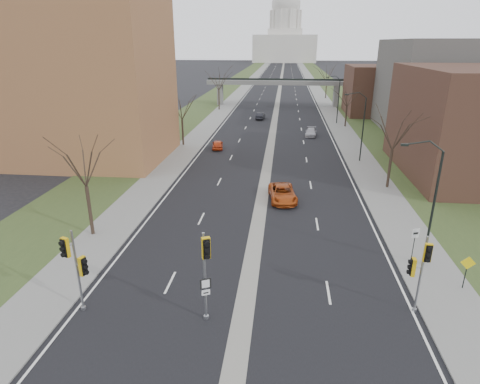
% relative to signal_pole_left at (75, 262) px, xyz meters
% --- Properties ---
extents(ground, '(700.00, 700.00, 0.00)m').
position_rel_signal_pole_left_xyz_m(ground, '(9.12, 1.46, -3.31)').
color(ground, black).
rests_on(ground, ground).
extents(road_surface, '(20.00, 600.00, 0.01)m').
position_rel_signal_pole_left_xyz_m(road_surface, '(9.12, 151.46, -3.30)').
color(road_surface, black).
rests_on(road_surface, ground).
extents(median_strip, '(1.20, 600.00, 0.02)m').
position_rel_signal_pole_left_xyz_m(median_strip, '(9.12, 151.46, -3.31)').
color(median_strip, gray).
rests_on(median_strip, ground).
extents(sidewalk_right, '(4.00, 600.00, 0.12)m').
position_rel_signal_pole_left_xyz_m(sidewalk_right, '(21.12, 151.46, -3.25)').
color(sidewalk_right, gray).
rests_on(sidewalk_right, ground).
extents(sidewalk_left, '(4.00, 600.00, 0.12)m').
position_rel_signal_pole_left_xyz_m(sidewalk_left, '(-2.88, 151.46, -3.25)').
color(sidewalk_left, gray).
rests_on(sidewalk_left, ground).
extents(grass_verge_right, '(8.00, 600.00, 0.10)m').
position_rel_signal_pole_left_xyz_m(grass_verge_right, '(27.12, 151.46, -3.26)').
color(grass_verge_right, '#2B3C1C').
rests_on(grass_verge_right, ground).
extents(grass_verge_left, '(8.00, 600.00, 0.10)m').
position_rel_signal_pole_left_xyz_m(grass_verge_left, '(-8.88, 151.46, -3.26)').
color(grass_verge_left, '#2B3C1C').
rests_on(grass_verge_left, ground).
extents(apartment_building, '(25.00, 16.00, 22.00)m').
position_rel_signal_pole_left_xyz_m(apartment_building, '(-16.88, 31.46, 7.69)').
color(apartment_building, '#995F3D').
rests_on(apartment_building, ground).
extents(commercial_block_mid, '(18.00, 22.00, 15.00)m').
position_rel_signal_pole_left_xyz_m(commercial_block_mid, '(37.12, 53.46, 4.19)').
color(commercial_block_mid, '#5A5752').
rests_on(commercial_block_mid, ground).
extents(commercial_block_far, '(14.00, 14.00, 10.00)m').
position_rel_signal_pole_left_xyz_m(commercial_block_far, '(31.12, 71.46, 1.69)').
color(commercial_block_far, '#43291F').
rests_on(commercial_block_far, ground).
extents(pedestrian_bridge, '(34.00, 3.00, 6.45)m').
position_rel_signal_pole_left_xyz_m(pedestrian_bridge, '(9.12, 81.46, 1.54)').
color(pedestrian_bridge, slate).
rests_on(pedestrian_bridge, ground).
extents(capitol, '(48.00, 42.00, 55.75)m').
position_rel_signal_pole_left_xyz_m(capitol, '(9.12, 321.46, 15.29)').
color(capitol, silver).
rests_on(capitol, ground).
extents(streetlight_near, '(2.61, 0.20, 8.70)m').
position_rel_signal_pole_left_xyz_m(streetlight_near, '(20.11, 7.46, 3.65)').
color(streetlight_near, black).
rests_on(streetlight_near, sidewalk_right).
extents(streetlight_mid, '(2.61, 0.20, 8.70)m').
position_rel_signal_pole_left_xyz_m(streetlight_mid, '(20.11, 33.46, 3.65)').
color(streetlight_mid, black).
rests_on(streetlight_mid, sidewalk_right).
extents(streetlight_far, '(2.61, 0.20, 8.70)m').
position_rel_signal_pole_left_xyz_m(streetlight_far, '(20.11, 59.46, 3.65)').
color(streetlight_far, black).
rests_on(streetlight_far, sidewalk_right).
extents(tree_left_a, '(7.20, 7.20, 9.40)m').
position_rel_signal_pole_left_xyz_m(tree_left_a, '(-3.88, 9.46, 3.33)').
color(tree_left_a, '#382B21').
rests_on(tree_left_a, sidewalk_left).
extents(tree_left_b, '(6.75, 6.75, 8.81)m').
position_rel_signal_pole_left_xyz_m(tree_left_b, '(-3.88, 39.46, 2.92)').
color(tree_left_b, '#382B21').
rests_on(tree_left_b, sidewalk_left).
extents(tree_left_c, '(7.65, 7.65, 9.99)m').
position_rel_signal_pole_left_xyz_m(tree_left_c, '(-3.88, 73.46, 3.74)').
color(tree_left_c, '#382B21').
rests_on(tree_left_c, sidewalk_left).
extents(tree_right_a, '(7.20, 7.20, 9.40)m').
position_rel_signal_pole_left_xyz_m(tree_right_a, '(22.12, 23.46, 3.33)').
color(tree_right_a, '#382B21').
rests_on(tree_right_a, sidewalk_right).
extents(tree_right_b, '(6.30, 6.30, 8.22)m').
position_rel_signal_pole_left_xyz_m(tree_right_b, '(22.12, 56.46, 2.51)').
color(tree_right_b, '#382B21').
rests_on(tree_right_b, sidewalk_right).
extents(tree_right_c, '(7.65, 7.65, 9.99)m').
position_rel_signal_pole_left_xyz_m(tree_right_c, '(22.12, 96.46, 3.74)').
color(tree_right_c, '#382B21').
rests_on(tree_right_c, sidewalk_right).
extents(signal_pole_left, '(1.14, 0.84, 5.05)m').
position_rel_signal_pole_left_xyz_m(signal_pole_left, '(0.00, 0.00, 0.00)').
color(signal_pole_left, gray).
rests_on(signal_pole_left, ground).
extents(signal_pole_median, '(0.78, 0.89, 5.33)m').
position_rel_signal_pole_left_xyz_m(signal_pole_median, '(7.22, -0.06, 0.41)').
color(signal_pole_median, gray).
rests_on(signal_pole_median, ground).
extents(signal_pole_right, '(0.83, 0.88, 4.78)m').
position_rel_signal_pole_left_xyz_m(signal_pole_right, '(18.66, 2.01, -0.17)').
color(signal_pole_right, gray).
rests_on(signal_pole_right, ground).
extents(speed_limit_sign, '(0.51, 0.18, 2.44)m').
position_rel_signal_pole_left_xyz_m(speed_limit_sign, '(20.25, 7.92, -1.51)').
color(speed_limit_sign, black).
rests_on(speed_limit_sign, sidewalk_right).
extents(warning_sign, '(0.87, 0.13, 2.23)m').
position_rel_signal_pole_left_xyz_m(warning_sign, '(22.45, 4.74, -1.74)').
color(warning_sign, black).
rests_on(warning_sign, sidewalk_right).
extents(car_left_near, '(1.99, 3.88, 1.27)m').
position_rel_signal_pole_left_xyz_m(car_left_near, '(1.54, 38.09, -2.67)').
color(car_left_near, '#C53D16').
rests_on(car_left_near, ground).
extents(car_left_far, '(1.76, 4.04, 1.29)m').
position_rel_signal_pole_left_xyz_m(car_left_far, '(6.24, 62.71, -2.66)').
color(car_left_far, black).
rests_on(car_left_far, ground).
extents(car_right_near, '(3.10, 5.52, 1.46)m').
position_rel_signal_pole_left_xyz_m(car_right_near, '(11.12, 18.72, -2.58)').
color(car_right_near, '#A74011').
rests_on(car_right_near, ground).
extents(car_right_mid, '(2.18, 4.43, 1.24)m').
position_rel_signal_pole_left_xyz_m(car_right_mid, '(15.46, 48.15, -2.69)').
color(car_right_mid, '#A9A9B1').
rests_on(car_right_mid, ground).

